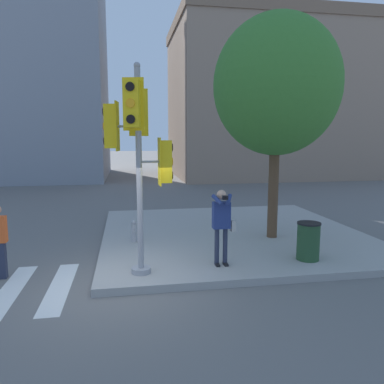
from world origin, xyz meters
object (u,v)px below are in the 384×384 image
(person_photographer, at_px, (222,220))
(fire_hydrant, at_px, (134,231))
(traffic_signal_pole, at_px, (138,142))
(street_tree, at_px, (277,86))
(trash_bin, at_px, (308,241))

(person_photographer, height_order, fire_hydrant, person_photographer)
(fire_hydrant, bearing_deg, person_photographer, -49.27)
(traffic_signal_pole, xyz_separation_m, person_photographer, (1.90, 0.19, -1.80))
(street_tree, bearing_deg, person_photographer, -134.53)
(street_tree, xyz_separation_m, fire_hydrant, (-4.08, 0.16, -4.08))
(person_photographer, xyz_separation_m, trash_bin, (2.16, -0.00, -0.60))
(person_photographer, bearing_deg, street_tree, 45.47)
(traffic_signal_pole, distance_m, fire_hydrant, 3.56)
(traffic_signal_pole, relative_size, fire_hydrant, 6.91)
(traffic_signal_pole, bearing_deg, street_tree, 30.21)
(traffic_signal_pole, xyz_separation_m, street_tree, (4.00, 2.33, 1.53))
(fire_hydrant, relative_size, trash_bin, 0.70)
(street_tree, relative_size, trash_bin, 6.91)
(traffic_signal_pole, relative_size, trash_bin, 4.85)
(person_photographer, relative_size, trash_bin, 1.91)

